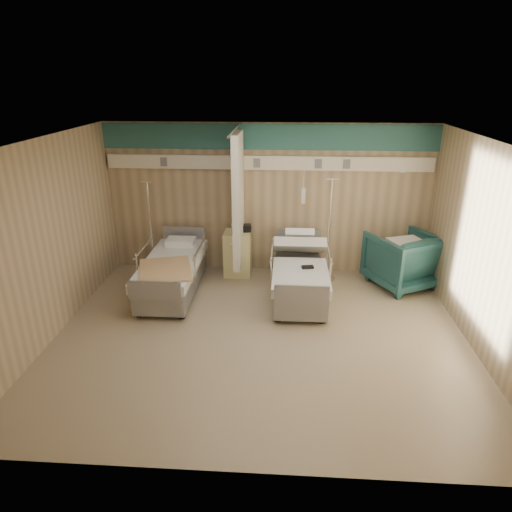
# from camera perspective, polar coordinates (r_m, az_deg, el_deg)

# --- Properties ---
(ground) EXTENTS (6.00, 5.00, 0.00)m
(ground) POSITION_cam_1_polar(r_m,az_deg,el_deg) (6.83, 0.50, -9.89)
(ground) COLOR gray
(ground) RESTS_ON ground
(room_walls) EXTENTS (6.04, 5.04, 2.82)m
(room_walls) POSITION_cam_1_polar(r_m,az_deg,el_deg) (6.31, 0.40, 5.93)
(room_walls) COLOR tan
(room_walls) RESTS_ON ground
(bed_right) EXTENTS (1.00, 2.16, 0.63)m
(bed_right) POSITION_cam_1_polar(r_m,az_deg,el_deg) (7.82, 5.45, -3.02)
(bed_right) COLOR silver
(bed_right) RESTS_ON ground
(bed_left) EXTENTS (1.00, 2.16, 0.63)m
(bed_left) POSITION_cam_1_polar(r_m,az_deg,el_deg) (8.05, -10.41, -2.56)
(bed_left) COLOR silver
(bed_left) RESTS_ON ground
(bedside_cabinet) EXTENTS (0.50, 0.48, 0.85)m
(bedside_cabinet) POSITION_cam_1_polar(r_m,az_deg,el_deg) (8.65, -2.30, 0.34)
(bedside_cabinet) COLOR #ECE193
(bedside_cabinet) RESTS_ON ground
(visitor_armchair) EXTENTS (1.45, 1.46, 0.99)m
(visitor_armchair) POSITION_cam_1_polar(r_m,az_deg,el_deg) (8.57, 17.86, -0.45)
(visitor_armchair) COLOR #1D494A
(visitor_armchair) RESTS_ON ground
(waffle_blanket) EXTENTS (0.71, 0.67, 0.06)m
(waffle_blanket) POSITION_cam_1_polar(r_m,az_deg,el_deg) (8.37, 18.55, 2.80)
(waffle_blanket) COLOR silver
(waffle_blanket) RESTS_ON visitor_armchair
(iv_stand_right) EXTENTS (0.34, 0.34, 1.91)m
(iv_stand_right) POSITION_cam_1_polar(r_m,az_deg,el_deg) (8.51, 8.88, -0.52)
(iv_stand_right) COLOR silver
(iv_stand_right) RESTS_ON ground
(iv_stand_left) EXTENTS (0.32, 0.32, 1.80)m
(iv_stand_left) POSITION_cam_1_polar(r_m,az_deg,el_deg) (8.93, -12.72, 0.13)
(iv_stand_left) COLOR silver
(iv_stand_left) RESTS_ON ground
(call_remote) EXTENTS (0.20, 0.12, 0.04)m
(call_remote) POSITION_cam_1_polar(r_m,az_deg,el_deg) (7.50, 6.47, -1.38)
(call_remote) COLOR black
(call_remote) RESTS_ON bed_right
(tan_blanket) EXTENTS (1.07, 1.21, 0.04)m
(tan_blanket) POSITION_cam_1_polar(r_m,az_deg,el_deg) (7.51, -11.26, -1.70)
(tan_blanket) COLOR tan
(tan_blanket) RESTS_ON bed_left
(toiletry_bag) EXTENTS (0.26, 0.19, 0.13)m
(toiletry_bag) POSITION_cam_1_polar(r_m,az_deg,el_deg) (8.51, -1.45, 3.51)
(toiletry_bag) COLOR black
(toiletry_bag) RESTS_ON bedside_cabinet
(white_cup) EXTENTS (0.11, 0.11, 0.12)m
(white_cup) POSITION_cam_1_polar(r_m,az_deg,el_deg) (8.59, -2.79, 3.63)
(white_cup) COLOR white
(white_cup) RESTS_ON bedside_cabinet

